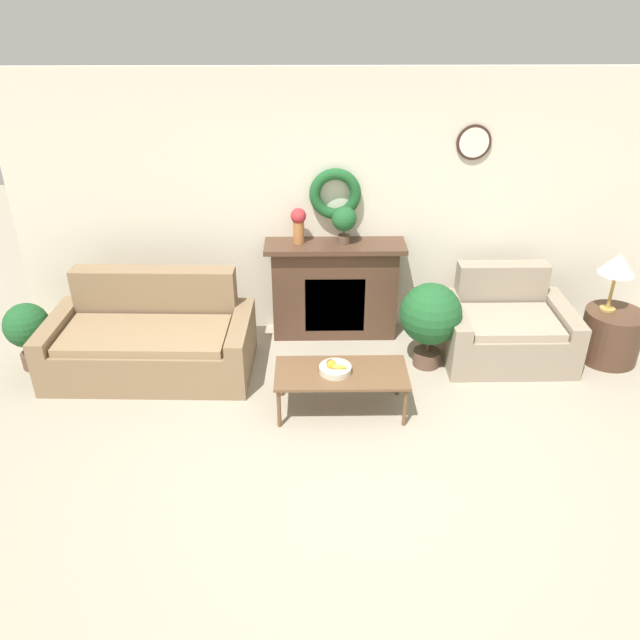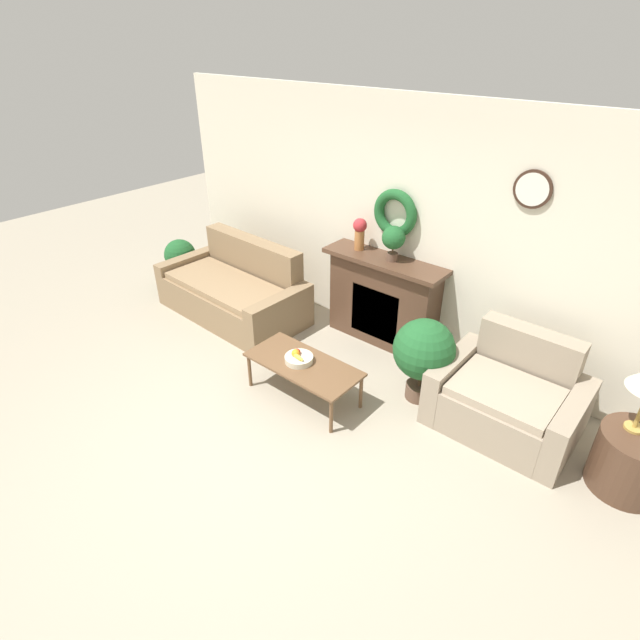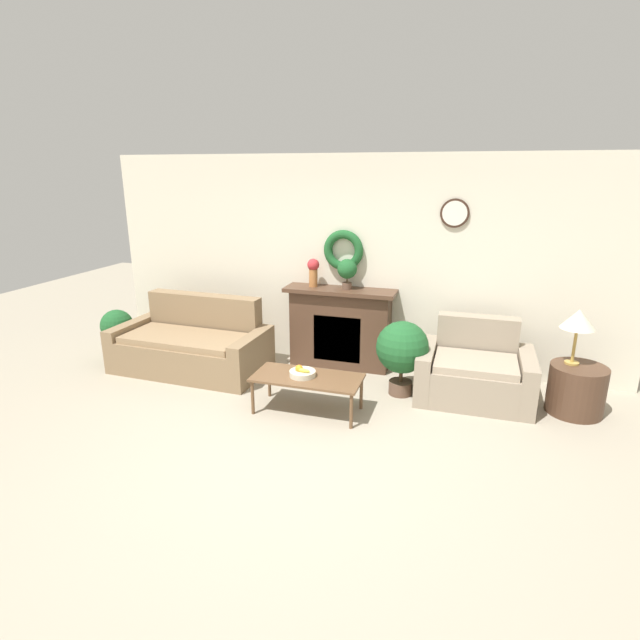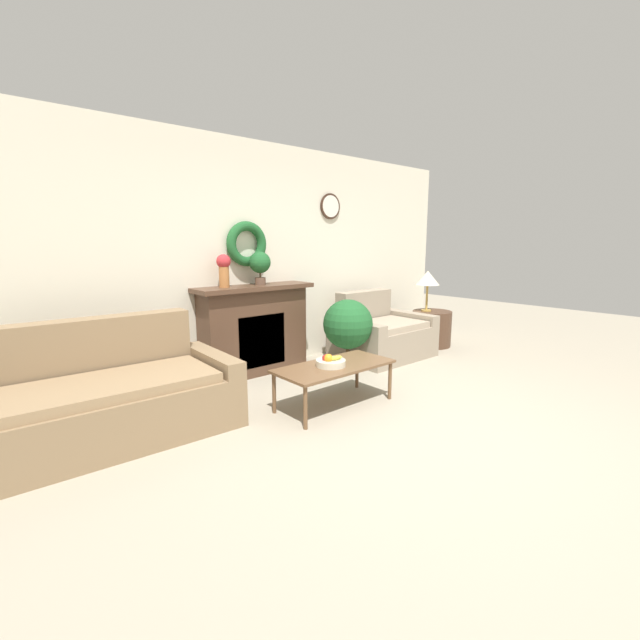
{
  "view_description": "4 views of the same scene",
  "coord_description": "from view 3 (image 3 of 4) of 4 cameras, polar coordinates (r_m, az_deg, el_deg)",
  "views": [
    {
      "loc": [
        -0.38,
        -3.53,
        3.4
      ],
      "look_at": [
        -0.31,
        1.21,
        0.8
      ],
      "focal_mm": 35.0,
      "sensor_mm": 36.0,
      "label": 1
    },
    {
      "loc": [
        2.55,
        -1.93,
        3.23
      ],
      "look_at": [
        -0.26,
        1.39,
        0.66
      ],
      "focal_mm": 28.0,
      "sensor_mm": 36.0,
      "label": 2
    },
    {
      "loc": [
        1.44,
        -3.63,
        2.5
      ],
      "look_at": [
        -0.14,
        1.48,
        0.89
      ],
      "focal_mm": 28.0,
      "sensor_mm": 36.0,
      "label": 3
    },
    {
      "loc": [
        -2.76,
        -1.87,
        1.55
      ],
      "look_at": [
        0.1,
        1.47,
        0.74
      ],
      "focal_mm": 24.0,
      "sensor_mm": 36.0,
      "label": 4
    }
  ],
  "objects": [
    {
      "name": "ground_plane",
      "position": [
        4.64,
        -3.9,
        -15.86
      ],
      "size": [
        16.0,
        16.0,
        0.0
      ],
      "primitive_type": "plane",
      "color": "#9E937F"
    },
    {
      "name": "wall_back",
      "position": [
        6.47,
        4.07,
        6.56
      ],
      "size": [
        6.8,
        0.17,
        2.7
      ],
      "color": "beige",
      "rests_on": "ground_plane"
    },
    {
      "name": "fireplace",
      "position": [
        6.5,
        2.31,
        -0.84
      ],
      "size": [
        1.43,
        0.41,
        1.05
      ],
      "color": "#4C3323",
      "rests_on": "ground_plane"
    },
    {
      "name": "couch_left",
      "position": [
        6.68,
        -14.34,
        -2.85
      ],
      "size": [
        1.97,
        1.05,
        0.92
      ],
      "rotation": [
        0.0,
        0.0,
        -0.03
      ],
      "color": "#846B4C",
      "rests_on": "ground_plane"
    },
    {
      "name": "loveseat_right",
      "position": [
        5.95,
        17.24,
        -5.69
      ],
      "size": [
        1.26,
        0.94,
        0.87
      ],
      "rotation": [
        0.0,
        0.0,
        0.0
      ],
      "color": "gray",
      "rests_on": "ground_plane"
    },
    {
      "name": "coffee_table",
      "position": [
        5.32,
        -1.45,
        -6.82
      ],
      "size": [
        1.15,
        0.54,
        0.4
      ],
      "color": "brown",
      "rests_on": "ground_plane"
    },
    {
      "name": "fruit_bowl",
      "position": [
        5.31,
        -2.07,
        -6.01
      ],
      "size": [
        0.28,
        0.28,
        0.12
      ],
      "color": "beige",
      "rests_on": "coffee_table"
    },
    {
      "name": "side_table_by_loveseat",
      "position": [
        6.0,
        27.24,
        -7.08
      ],
      "size": [
        0.57,
        0.57,
        0.53
      ],
      "color": "#4C3323",
      "rests_on": "ground_plane"
    },
    {
      "name": "table_lamp",
      "position": [
        5.8,
        27.43,
        -0.03
      ],
      "size": [
        0.35,
        0.35,
        0.6
      ],
      "color": "#B28E42",
      "rests_on": "side_table_by_loveseat"
    },
    {
      "name": "vase_on_mantel_left",
      "position": [
        6.43,
        -0.77,
        5.7
      ],
      "size": [
        0.16,
        0.16,
        0.36
      ],
      "color": "#AD6B38",
      "rests_on": "fireplace"
    },
    {
      "name": "potted_plant_on_mantel",
      "position": [
        6.28,
        3.13,
        5.7
      ],
      "size": [
        0.25,
        0.25,
        0.38
      ],
      "color": "brown",
      "rests_on": "fireplace"
    },
    {
      "name": "potted_plant_floor_by_couch",
      "position": [
        7.36,
        -22.16,
        -0.89
      ],
      "size": [
        0.44,
        0.44,
        0.68
      ],
      "color": "brown",
      "rests_on": "ground_plane"
    },
    {
      "name": "potted_plant_floor_by_loveseat",
      "position": [
        5.74,
        9.38,
        -3.32
      ],
      "size": [
        0.6,
        0.6,
        0.87
      ],
      "color": "brown",
      "rests_on": "ground_plane"
    }
  ]
}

